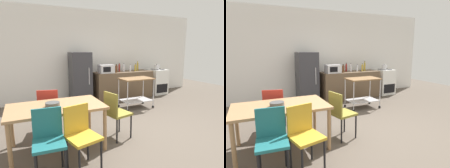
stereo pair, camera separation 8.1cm
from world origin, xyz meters
TOP-DOWN VIEW (x-y plane):
  - ground_plane at (0.00, 0.00)m, footprint 12.00×12.00m
  - back_wall at (0.00, 3.20)m, footprint 8.40×0.12m
  - kitchen_counter at (0.90, 2.60)m, footprint 2.00×0.64m
  - dining_table at (-1.71, 0.12)m, footprint 1.50×0.90m
  - chair_teal at (-1.93, -0.53)m, footprint 0.43×0.43m
  - chair_red at (-1.74, 0.83)m, footprint 0.49×0.49m
  - chair_mustard at (-1.51, -0.56)m, footprint 0.49×0.49m
  - chair_olive at (-0.68, 0.03)m, footprint 0.48×0.48m
  - stove_oven at (2.35, 2.62)m, footprint 0.60×0.61m
  - refrigerator at (-0.55, 2.70)m, footprint 0.60×0.63m
  - kitchen_cart at (0.70, 1.48)m, footprint 0.91×0.57m
  - microwave at (0.23, 2.50)m, footprint 0.46×0.35m
  - bottle_wine at (0.59, 2.50)m, footprint 0.08×0.08m
  - bottle_soda at (0.80, 2.69)m, footprint 0.06×0.06m
  - bottle_hot_sauce at (0.95, 2.65)m, footprint 0.08×0.08m
  - bottle_olive_oil at (1.16, 2.58)m, footprint 0.07×0.07m
  - bottle_vinegar at (1.33, 2.53)m, footprint 0.06×0.06m
  - bottle_sesame_oil at (1.49, 2.64)m, footprint 0.06×0.06m
  - fruit_bowl at (-1.77, 0.07)m, footprint 0.22×0.22m
  - kettle at (2.23, 2.52)m, footprint 0.24×0.17m

SIDE VIEW (x-z plane):
  - ground_plane at x=0.00m, z-range 0.00..0.00m
  - kitchen_counter at x=0.90m, z-range 0.00..0.90m
  - stove_oven at x=2.35m, z-range -0.01..0.91m
  - chair_teal at x=-1.93m, z-range 0.07..0.96m
  - chair_red at x=-1.74m, z-range 0.07..0.96m
  - chair_mustard at x=-1.51m, z-range 0.07..0.96m
  - chair_olive at x=-0.68m, z-range 0.07..0.96m
  - kitchen_cart at x=0.70m, z-range 0.15..1.00m
  - dining_table at x=-1.71m, z-range 0.30..1.05m
  - refrigerator at x=-0.55m, z-range 0.00..1.55m
  - fruit_bowl at x=-1.77m, z-range 0.75..0.82m
  - bottle_olive_oil at x=1.16m, z-range 0.88..1.12m
  - kettle at x=2.23m, z-range 0.91..1.10m
  - bottle_vinegar at x=1.33m, z-range 0.88..1.14m
  - bottle_hot_sauce at x=0.95m, z-range 0.87..1.15m
  - bottle_wine at x=0.59m, z-range 0.88..1.15m
  - bottle_soda at x=0.80m, z-range 0.88..1.17m
  - microwave at x=0.23m, z-range 0.90..1.16m
  - bottle_sesame_oil at x=1.49m, z-range 0.87..1.21m
  - back_wall at x=0.00m, z-range 0.00..2.90m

